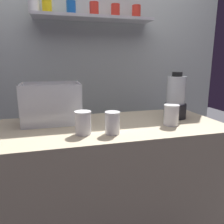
# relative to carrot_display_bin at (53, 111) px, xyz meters

# --- Properties ---
(counter) EXTENTS (1.40, 0.64, 0.90)m
(counter) POSITION_rel_carrot_display_bin_xyz_m (0.35, -0.15, -0.53)
(counter) COLOR tan
(counter) RESTS_ON ground_plane
(back_wall_unit) EXTENTS (2.60, 0.24, 2.50)m
(back_wall_unit) POSITION_rel_carrot_display_bin_xyz_m (0.35, 0.62, 0.29)
(back_wall_unit) COLOR silver
(back_wall_unit) RESTS_ON ground_plane
(carrot_display_bin) EXTENTS (0.36, 0.26, 0.25)m
(carrot_display_bin) POSITION_rel_carrot_display_bin_xyz_m (0.00, 0.00, 0.00)
(carrot_display_bin) COLOR white
(carrot_display_bin) RESTS_ON counter
(blender_pitcher) EXTENTS (0.15, 0.15, 0.32)m
(blender_pitcher) POSITION_rel_carrot_display_bin_xyz_m (0.82, -0.10, 0.06)
(blender_pitcher) COLOR black
(blender_pitcher) RESTS_ON counter
(juice_cup_carrot_far_left) EXTENTS (0.09, 0.09, 0.13)m
(juice_cup_carrot_far_left) POSITION_rel_carrot_display_bin_xyz_m (0.15, -0.29, -0.02)
(juice_cup_carrot_far_left) COLOR white
(juice_cup_carrot_far_left) RESTS_ON counter
(juice_cup_orange_left) EXTENTS (0.08, 0.08, 0.12)m
(juice_cup_orange_left) POSITION_rel_carrot_display_bin_xyz_m (0.31, -0.33, -0.02)
(juice_cup_orange_left) COLOR white
(juice_cup_orange_left) RESTS_ON counter
(juice_cup_carrot_middle) EXTENTS (0.09, 0.09, 0.13)m
(juice_cup_carrot_middle) POSITION_rel_carrot_display_bin_xyz_m (0.70, -0.26, -0.02)
(juice_cup_carrot_middle) COLOR white
(juice_cup_carrot_middle) RESTS_ON counter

